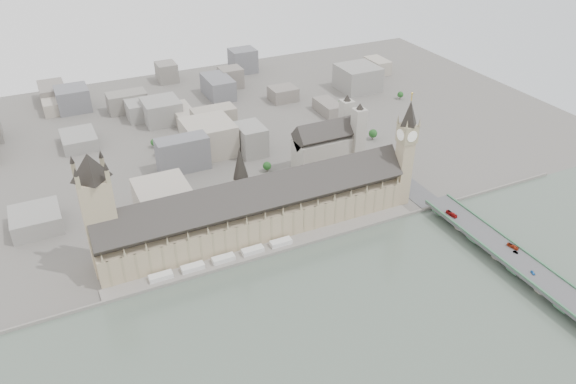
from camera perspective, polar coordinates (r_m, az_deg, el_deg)
name	(u,v)px	position (r m, az deg, el deg)	size (l,w,h in m)	color
ground	(266,245)	(466.01, -2.21, -5.38)	(900.00, 900.00, 0.00)	#595651
embankment_wall	(274,253)	(454.12, -1.45, -6.26)	(600.00, 1.50, 3.00)	gray
river_terrace	(270,249)	(459.89, -1.84, -5.79)	(270.00, 15.00, 2.00)	gray
terrace_tents	(223,259)	(447.43, -6.59, -6.75)	(118.00, 7.00, 4.00)	silver
palace_of_westminster	(256,210)	(467.95, -3.23, -1.85)	(265.00, 40.73, 55.44)	tan
elizabeth_tower	(406,146)	(502.74, 11.88, 4.63)	(17.00, 17.00, 107.50)	tan
victoria_tower	(98,208)	(433.09, -18.75, -1.56)	(30.00, 30.00, 100.00)	tan
central_tower	(241,172)	(451.68, -4.85, 1.99)	(13.00, 13.00, 48.00)	gray
westminster_bridge	(493,246)	(484.67, 20.12, -5.22)	(25.00, 325.00, 10.25)	#474749
bridge_parapets	(537,273)	(459.29, 24.00, -7.52)	(25.00, 235.00, 1.15)	#3C6D4C
westminster_abbey	(329,145)	(568.05, 4.17, 4.77)	(68.00, 36.00, 64.00)	gray
city_skyline_inland	(180,116)	(660.03, -10.89, 7.62)	(720.00, 360.00, 38.00)	gray
park_trees	(229,205)	(505.13, -6.00, -1.29)	(110.00, 30.00, 15.00)	#173F16
red_bus_north	(451,214)	(502.11, 16.28, -2.16)	(2.61, 11.15, 3.11)	maroon
red_bus_south	(513,246)	(478.80, 21.86, -5.15)	(2.23, 9.53, 2.66)	#A22E14
car_blue	(533,273)	(457.83, 23.62, -7.52)	(1.88, 4.68, 1.59)	#17529B
car_silver	(516,252)	(474.38, 22.12, -5.69)	(1.39, 3.99, 1.31)	gray
car_approach	(392,161)	(575.40, 10.54, 3.09)	(2.26, 5.56, 1.61)	gray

